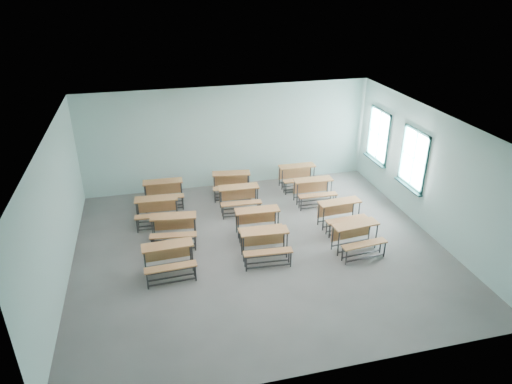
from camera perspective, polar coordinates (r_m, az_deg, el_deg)
room at (r=10.73m, az=0.96°, el=0.18°), size 9.04×8.04×3.24m
desk_unit_r0c0 at (r=10.54m, az=-10.88°, el=-7.83°), size 1.18×0.82×0.72m
desk_unit_r0c1 at (r=10.87m, az=1.14°, el=-6.18°), size 1.20×0.84×0.72m
desk_unit_r0c2 at (r=11.42m, az=12.52°, el=-5.17°), size 1.22×0.88×0.72m
desk_unit_r1c0 at (r=11.69m, az=-10.25°, el=-4.16°), size 1.23×0.91×0.72m
desk_unit_r1c1 at (r=11.79m, az=0.25°, el=-3.42°), size 1.18×0.82×0.72m
desk_unit_r1c2 at (r=12.40m, az=10.55°, el=-2.32°), size 1.20×0.84×0.72m
desk_unit_r2c0 at (r=12.65m, az=-12.30°, el=-1.89°), size 1.19×0.84×0.72m
desk_unit_r2c1 at (r=13.02m, az=-2.11°, el=-0.42°), size 1.18×0.82×0.72m
desk_unit_r2c2 at (r=13.58m, az=7.26°, el=0.52°), size 1.17×0.80×0.72m
desk_unit_r3c0 at (r=13.63m, az=-11.51°, el=0.28°), size 1.17×0.81×0.72m
desk_unit_r3c1 at (r=13.92m, az=-3.07°, el=1.37°), size 1.24×0.91×0.72m
desk_unit_r3c2 at (r=14.49m, az=5.25°, el=2.32°), size 1.15×0.77×0.72m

